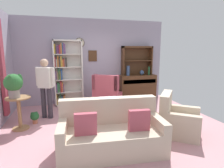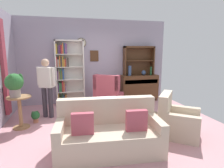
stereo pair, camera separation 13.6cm
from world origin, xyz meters
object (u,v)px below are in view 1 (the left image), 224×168
at_px(sideboard, 137,86).
at_px(wingback_chair, 107,95).
at_px(book_stack, 95,114).
at_px(person_reading, 46,84).
at_px(vase_round, 142,73).
at_px(bottle_wine, 149,71).
at_px(armchair_floral, 177,121).
at_px(couch_floral, 111,134).
at_px(sideboard_hutch, 137,57).
at_px(vase_tall, 128,71).
at_px(coffee_table, 99,117).
at_px(potted_plant_small, 35,117).
at_px(bookshelf, 66,73).
at_px(potted_plant_large, 14,84).
at_px(plant_stand, 19,110).

bearing_deg(sideboard, wingback_chair, -156.50).
bearing_deg(book_stack, person_reading, 129.38).
xyz_separation_m(vase_round, wingback_chair, (-1.38, -0.48, -0.62)).
bearing_deg(bottle_wine, wingback_chair, -164.52).
xyz_separation_m(armchair_floral, person_reading, (-2.74, 1.76, 0.62)).
bearing_deg(sideboard, book_stack, -130.21).
relative_size(bottle_wine, couch_floral, 0.16).
distance_m(sideboard_hutch, book_stack, 3.29).
relative_size(vase_tall, coffee_table, 0.42).
bearing_deg(bottle_wine, couch_floral, -126.69).
bearing_deg(coffee_table, potted_plant_small, 145.89).
xyz_separation_m(bookshelf, potted_plant_small, (-0.82, -1.41, -0.89)).
height_order(sideboard_hutch, potted_plant_large, sideboard_hutch).
height_order(armchair_floral, potted_plant_large, potted_plant_large).
bearing_deg(potted_plant_large, bottle_wine, 21.17).
xyz_separation_m(bookshelf, plant_stand, (-1.09, -1.68, -0.60)).
xyz_separation_m(sideboard, vase_round, (0.13, -0.07, 0.50)).
distance_m(wingback_chair, potted_plant_small, 2.19).
height_order(sideboard, sideboard_hutch, sideboard_hutch).
xyz_separation_m(sideboard_hutch, vase_tall, (-0.39, -0.19, -0.47)).
xyz_separation_m(vase_round, potted_plant_small, (-3.41, -1.26, -0.84)).
height_order(couch_floral, wingback_chair, wingback_chair).
relative_size(vase_round, book_stack, 0.78).
bearing_deg(coffee_table, armchair_floral, -17.18).
relative_size(armchair_floral, coffee_table, 1.35).
xyz_separation_m(armchair_floral, plant_stand, (-3.28, 1.18, 0.17)).
distance_m(sideboard_hutch, couch_floral, 3.82).
height_order(bookshelf, vase_tall, bookshelf).
height_order(couch_floral, potted_plant_small, couch_floral).
bearing_deg(sideboard, bookshelf, 178.08).
distance_m(bottle_wine, potted_plant_large, 4.28).
bearing_deg(sideboard, armchair_floral, -95.54).
height_order(vase_round, wingback_chair, vase_round).
bearing_deg(bookshelf, vase_round, -3.29).
xyz_separation_m(vase_round, couch_floral, (-1.93, -2.96, -0.69)).
bearing_deg(person_reading, wingback_chair, 14.94).
relative_size(vase_tall, couch_floral, 0.18).
relative_size(vase_round, couch_floral, 0.09).
relative_size(sideboard_hutch, coffee_table, 1.38).
bearing_deg(wingback_chair, book_stack, -111.64).
bearing_deg(vase_tall, sideboard_hutch, 25.89).
height_order(couch_floral, plant_stand, couch_floral).
height_order(sideboard, plant_stand, sideboard).
relative_size(sideboard_hutch, armchair_floral, 1.02).
distance_m(couch_floral, potted_plant_small, 2.26).
height_order(bookshelf, person_reading, bookshelf).
relative_size(sideboard_hutch, potted_plant_small, 3.87).
height_order(armchair_floral, book_stack, armchair_floral).
bearing_deg(book_stack, vase_tall, 54.99).
bearing_deg(coffee_table, book_stack, -163.00).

